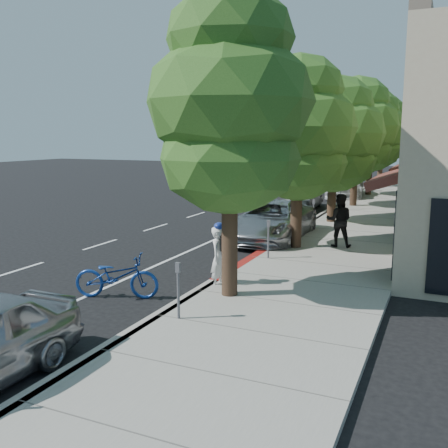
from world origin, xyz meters
The scene contains 17 objects.
ground centered at (0.00, 0.00, 0.00)m, with size 120.00×120.00×0.00m, color black.
sidewalk centered at (2.30, 8.00, 0.07)m, with size 4.60×56.00×0.15m, color gray.
curb centered at (0.00, 8.00, 0.07)m, with size 0.30×56.00×0.15m, color #9E998E.
curb_red_segment centered at (0.00, 1.00, 0.07)m, with size 0.32×4.00×0.15m, color maroon.
street_tree_0 centered at (0.90, -2.00, 4.77)m, with size 4.03×4.03×7.52m.
street_tree_1 centered at (0.90, 4.00, 4.28)m, with size 4.08×4.08×6.89m.
street_tree_2 centered at (0.90, 10.00, 4.12)m, with size 4.65×4.65×6.84m.
street_tree_3 centered at (0.90, 16.00, 4.53)m, with size 4.78×4.78×7.43m.
street_tree_4 centered at (0.90, 22.00, 4.41)m, with size 4.78×4.78×7.27m.
street_tree_5 centered at (0.90, 28.00, 4.50)m, with size 4.45×4.45×7.29m.
cyclist centered at (0.25, -1.21, 0.85)m, with size 0.62×0.41×1.71m, color white.
bicycle centered at (-1.80, -3.00, 0.57)m, with size 0.76×2.17×1.14m, color navy.
silver_suv centered at (-0.50, 5.50, 0.77)m, with size 2.57×5.56×1.55m, color #AAAAAF.
dark_sedan centered at (-1.56, 14.32, 0.70)m, with size 1.48×4.25×1.40m, color #212526.
white_pickup centered at (-0.50, 21.00, 0.84)m, with size 2.35×5.78×1.68m, color silver.
dark_suv_far centered at (-2.20, 25.26, 0.72)m, with size 1.69×4.20×1.43m, color black.
pedestrian centered at (2.30, 4.69, 1.11)m, with size 0.93×0.73×1.92m, color black.
Camera 1 is at (5.68, -13.09, 4.08)m, focal length 40.00 mm.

